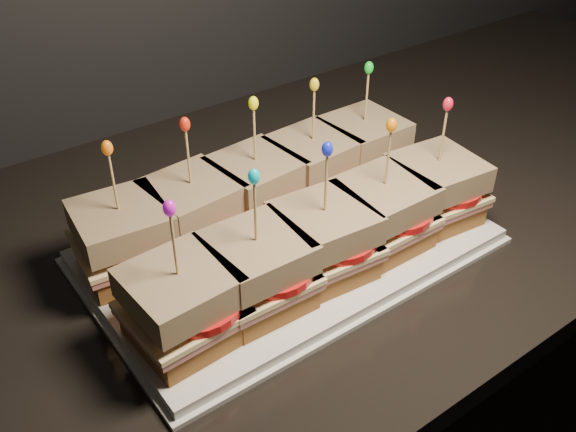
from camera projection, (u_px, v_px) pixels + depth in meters
granite_slab at (96, 302)px, 0.74m from camera, size 2.57×0.71×0.03m
platter at (288, 247)px, 0.79m from camera, size 0.47×0.29×0.02m
platter_rim at (288, 250)px, 0.79m from camera, size 0.48×0.30×0.01m
sandwich_0_bread_bot at (128, 259)px, 0.73m from camera, size 0.10×0.10×0.03m
sandwich_0_ham at (125, 247)px, 0.72m from camera, size 0.12×0.11×0.01m
sandwich_0_cheese at (124, 242)px, 0.72m from camera, size 0.12×0.11×0.01m
sandwich_0_tomato at (136, 235)px, 0.72m from camera, size 0.10×0.10×0.01m
sandwich_0_bread_top at (121, 221)px, 0.70m from camera, size 0.11×0.11×0.03m
sandwich_0_pick at (114, 185)px, 0.68m from camera, size 0.00×0.00×0.09m
sandwich_0_frill at (107, 148)px, 0.65m from camera, size 0.01×0.01×0.02m
sandwich_1_bread_bot at (196, 231)px, 0.78m from camera, size 0.10×0.10×0.03m
sandwich_1_ham at (195, 220)px, 0.77m from camera, size 0.11×0.11×0.01m
sandwich_1_cheese at (194, 215)px, 0.76m from camera, size 0.12×0.11×0.01m
sandwich_1_tomato at (205, 209)px, 0.76m from camera, size 0.10×0.10×0.01m
sandwich_1_bread_top at (192, 195)px, 0.75m from camera, size 0.11×0.11×0.03m
sandwich_1_pick at (189, 160)px, 0.72m from camera, size 0.00×0.00×0.09m
sandwich_1_frill at (185, 124)px, 0.69m from camera, size 0.01×0.01×0.02m
sandwich_2_bread_bot at (257, 207)px, 0.82m from camera, size 0.10×0.10×0.03m
sandwich_2_ham at (257, 196)px, 0.81m from camera, size 0.11×0.11×0.01m
sandwich_2_cheese at (256, 191)px, 0.81m from camera, size 0.11×0.11×0.01m
sandwich_2_tomato at (267, 185)px, 0.80m from camera, size 0.10×0.10×0.01m
sandwich_2_bread_top at (256, 171)px, 0.79m from camera, size 0.10×0.10×0.03m
sandwich_2_pick at (255, 138)px, 0.76m from camera, size 0.00×0.00×0.09m
sandwich_2_frill at (253, 103)px, 0.74m from camera, size 0.01×0.01×0.02m
sandwich_3_bread_bot at (312, 185)px, 0.86m from camera, size 0.10×0.10×0.03m
sandwich_3_ham at (312, 174)px, 0.85m from camera, size 0.11×0.11×0.01m
sandwich_3_cheese at (312, 169)px, 0.85m from camera, size 0.11×0.11×0.01m
sandwich_3_tomato at (322, 164)px, 0.85m from camera, size 0.10×0.10×0.01m
sandwich_3_bread_top at (313, 150)px, 0.83m from camera, size 0.10×0.10×0.03m
sandwich_3_pick at (314, 118)px, 0.81m from camera, size 0.00×0.00×0.09m
sandwich_3_frill at (314, 84)px, 0.78m from camera, size 0.01×0.01×0.02m
sandwich_4_bread_bot at (362, 165)px, 0.91m from camera, size 0.10×0.10×0.03m
sandwich_4_ham at (362, 154)px, 0.90m from camera, size 0.11×0.10×0.01m
sandwich_4_cheese at (363, 150)px, 0.89m from camera, size 0.11×0.10×0.01m
sandwich_4_tomato at (372, 144)px, 0.89m from camera, size 0.10×0.10×0.01m
sandwich_4_bread_top at (364, 131)px, 0.88m from camera, size 0.10×0.10×0.03m
sandwich_4_pick at (366, 100)px, 0.85m from camera, size 0.00×0.00×0.09m
sandwich_4_frill at (369, 68)px, 0.82m from camera, size 0.01×0.01×0.02m
sandwich_5_bread_bot at (185, 327)px, 0.64m from camera, size 0.10×0.10×0.03m
sandwich_5_ham at (183, 314)px, 0.63m from camera, size 0.11×0.11×0.01m
sandwich_5_cheese at (182, 309)px, 0.63m from camera, size 0.11×0.11×0.01m
sandwich_5_tomato at (195, 302)px, 0.63m from camera, size 0.10×0.10×0.01m
sandwich_5_bread_top at (179, 287)px, 0.61m from camera, size 0.10×0.10×0.03m
sandwich_5_pick at (175, 249)px, 0.59m from camera, size 0.00×0.00×0.09m
sandwich_5_frill at (169, 208)px, 0.56m from camera, size 0.01×0.01×0.02m
sandwich_6_bread_bot at (258, 291)px, 0.69m from camera, size 0.10×0.10×0.03m
sandwich_6_ham at (258, 279)px, 0.68m from camera, size 0.11×0.10×0.01m
sandwich_6_cheese at (257, 274)px, 0.67m from camera, size 0.11×0.11×0.01m
sandwich_6_tomato at (270, 267)px, 0.67m from camera, size 0.10×0.10×0.01m
sandwich_6_bread_top at (257, 253)px, 0.66m from camera, size 0.10×0.10×0.03m
sandwich_6_pick at (255, 216)px, 0.63m from camera, size 0.00×0.00×0.09m
sandwich_6_frill at (254, 177)px, 0.60m from camera, size 0.01×0.01×0.02m
sandwich_7_bread_bot at (323, 260)px, 0.73m from camera, size 0.10×0.10×0.03m
sandwich_7_ham at (323, 248)px, 0.72m from camera, size 0.11×0.11×0.01m
sandwich_7_cheese at (324, 243)px, 0.72m from camera, size 0.12×0.11×0.01m
sandwich_7_tomato at (336, 237)px, 0.71m from camera, size 0.10×0.10×0.01m
sandwich_7_bread_top at (324, 223)px, 0.70m from camera, size 0.11×0.11×0.03m
sandwich_7_pick at (326, 187)px, 0.67m from camera, size 0.00×0.00×0.09m
sandwich_7_frill at (327, 149)px, 0.65m from camera, size 0.01×0.01×0.02m
sandwich_8_bread_bot at (380, 233)px, 0.77m from camera, size 0.10×0.10×0.03m
sandwich_8_ham at (382, 221)px, 0.76m from camera, size 0.11×0.10×0.01m
sandwich_8_cheese at (382, 216)px, 0.76m from camera, size 0.11×0.10×0.01m
sandwich_8_tomato at (394, 210)px, 0.76m from camera, size 0.10×0.10×0.01m
sandwich_8_bread_top at (384, 196)px, 0.74m from camera, size 0.10×0.10×0.03m
sandwich_8_pick at (388, 161)px, 0.72m from camera, size 0.00×0.00×0.09m
sandwich_8_frill at (391, 125)px, 0.69m from camera, size 0.01×0.01×0.02m
sandwich_9_bread_bot at (432, 208)px, 0.82m from camera, size 0.11×0.11×0.03m
sandwich_9_ham at (434, 197)px, 0.81m from camera, size 0.12×0.11×0.01m
sandwich_9_cheese at (434, 192)px, 0.80m from camera, size 0.12×0.11×0.01m
sandwich_9_tomato at (445, 186)px, 0.80m from camera, size 0.10×0.10×0.01m
sandwich_9_bread_top at (437, 172)px, 0.79m from camera, size 0.11×0.11×0.03m
sandwich_9_pick at (443, 139)px, 0.76m from camera, size 0.00×0.00×0.09m
sandwich_9_frill at (448, 104)px, 0.73m from camera, size 0.01×0.01×0.02m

